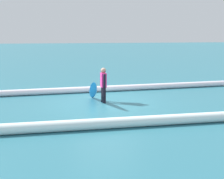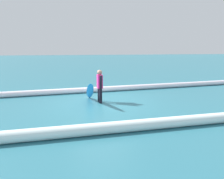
# 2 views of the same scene
# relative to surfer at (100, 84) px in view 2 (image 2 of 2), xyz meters

# --- Properties ---
(ground_plane) EXTENTS (148.59, 148.59, 0.00)m
(ground_plane) POSITION_rel_surfer_xyz_m (-0.07, 0.01, -0.80)
(ground_plane) COLOR #2B6B7B
(surfer) EXTENTS (0.22, 0.60, 1.43)m
(surfer) POSITION_rel_surfer_xyz_m (0.00, 0.00, 0.00)
(surfer) COLOR black
(surfer) RESTS_ON ground_plane
(surfboard) EXTENTS (0.49, 2.08, 1.06)m
(surfboard) POSITION_rel_surfer_xyz_m (0.43, 0.02, -0.29)
(surfboard) COLOR #268CE5
(surfboard) RESTS_ON ground_plane
(wave_crest_foreground) EXTENTS (18.13, 1.24, 0.29)m
(wave_crest_foreground) POSITION_rel_surfer_xyz_m (-1.14, -2.26, -0.65)
(wave_crest_foreground) COLOR white
(wave_crest_foreground) RESTS_ON ground_plane
(wave_crest_midground) EXTENTS (23.07, 0.41, 0.33)m
(wave_crest_midground) POSITION_rel_surfer_xyz_m (1.84, 3.39, -0.63)
(wave_crest_midground) COLOR white
(wave_crest_midground) RESTS_ON ground_plane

